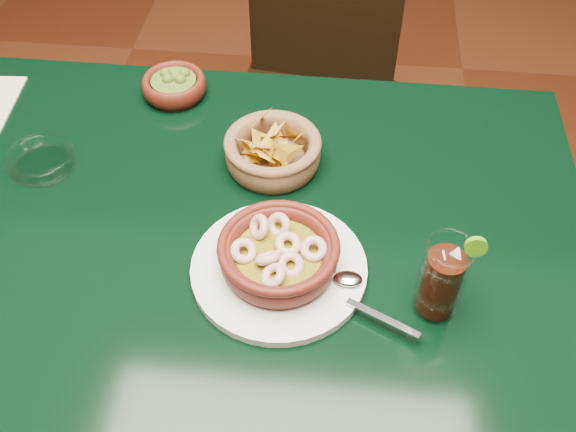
# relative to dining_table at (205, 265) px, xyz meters

# --- Properties ---
(ground) EXTENTS (7.00, 7.00, 0.00)m
(ground) POSITION_rel_dining_table_xyz_m (0.00, 0.00, -0.65)
(ground) COLOR #471C0C
(ground) RESTS_ON ground
(dining_table) EXTENTS (1.20, 0.80, 0.75)m
(dining_table) POSITION_rel_dining_table_xyz_m (0.00, 0.00, 0.00)
(dining_table) COLOR black
(dining_table) RESTS_ON ground
(dining_chair) EXTENTS (0.45, 0.45, 0.88)m
(dining_chair) POSITION_rel_dining_table_xyz_m (0.13, 0.71, -0.17)
(dining_chair) COLOR black
(dining_chair) RESTS_ON ground
(shrimp_plate) EXTENTS (0.32, 0.25, 0.08)m
(shrimp_plate) POSITION_rel_dining_table_xyz_m (0.13, -0.07, 0.13)
(shrimp_plate) COLOR silver
(shrimp_plate) RESTS_ON dining_table
(chip_basket) EXTENTS (0.19, 0.19, 0.11)m
(chip_basket) POSITION_rel_dining_table_xyz_m (0.10, 0.15, 0.13)
(chip_basket) COLOR brown
(chip_basket) RESTS_ON dining_table
(guacamole_ramekin) EXTENTS (0.14, 0.14, 0.05)m
(guacamole_ramekin) POSITION_rel_dining_table_xyz_m (-0.11, 0.32, 0.12)
(guacamole_ramekin) COLOR #47140C
(guacamole_ramekin) RESTS_ON dining_table
(cola_drink) EXTENTS (0.13, 0.13, 0.15)m
(cola_drink) POSITION_rel_dining_table_xyz_m (0.35, -0.11, 0.16)
(cola_drink) COLOR white
(cola_drink) RESTS_ON dining_table
(glass_ashtray) EXTENTS (0.13, 0.13, 0.03)m
(glass_ashtray) POSITION_rel_dining_table_xyz_m (-0.28, 0.10, 0.11)
(glass_ashtray) COLOR white
(glass_ashtray) RESTS_ON dining_table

